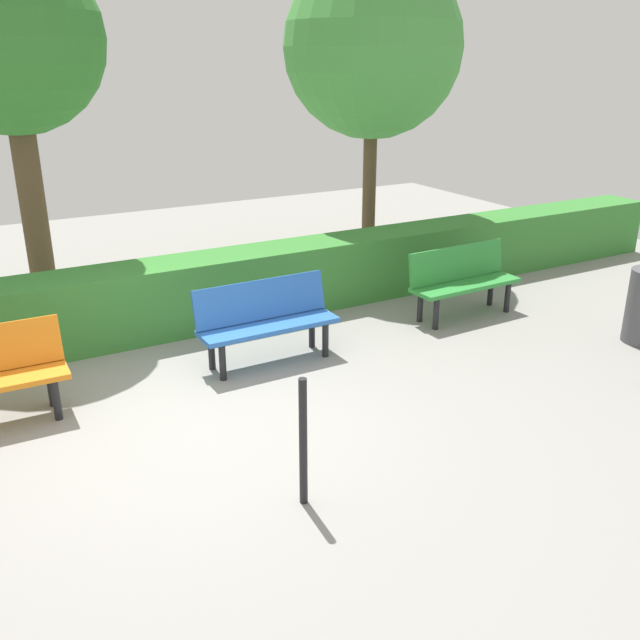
{
  "coord_description": "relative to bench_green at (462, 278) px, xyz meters",
  "views": [
    {
      "loc": [
        1.72,
        5.3,
        3.06
      ],
      "look_at": [
        -1.5,
        -0.42,
        0.55
      ],
      "focal_mm": 38.94,
      "sensor_mm": 36.0,
      "label": 1
    }
  ],
  "objects": [
    {
      "name": "tree_near",
      "position": [
        -0.29,
        -2.57,
        2.68
      ],
      "size": [
        2.56,
        2.56,
        4.46
      ],
      "color": "brown",
      "rests_on": "ground_plane"
    },
    {
      "name": "hedge_row",
      "position": [
        2.61,
        -1.25,
        -0.06
      ],
      "size": [
        14.26,
        0.68,
        0.84
      ],
      "primitive_type": "cube",
      "color": "#387F33",
      "rests_on": "ground_plane"
    },
    {
      "name": "ground_plane",
      "position": [
        3.83,
        0.98,
        -0.48
      ],
      "size": [
        18.26,
        18.26,
        0.0
      ],
      "primitive_type": "plane",
      "color": "gray"
    },
    {
      "name": "bench_green",
      "position": [
        0.0,
        0.0,
        0.0
      ],
      "size": [
        1.48,
        0.49,
        0.86
      ],
      "rotation": [
        0.0,
        0.0,
        0.03
      ],
      "color": "#2D8C38",
      "rests_on": "ground_plane"
    },
    {
      "name": "railing_post_mid",
      "position": [
        3.56,
        2.5,
        0.02
      ],
      "size": [
        0.06,
        0.06,
        1.0
      ],
      "primitive_type": "cylinder",
      "color": "black",
      "rests_on": "ground_plane"
    },
    {
      "name": "tree_mid",
      "position": [
        4.52,
        -2.56,
        2.71
      ],
      "size": [
        2.09,
        2.09,
        4.29
      ],
      "color": "brown",
      "rests_on": "ground_plane"
    },
    {
      "name": "bench_blue",
      "position": [
        2.71,
        0.07,
        0.0
      ],
      "size": [
        1.49,
        0.48,
        0.86
      ],
      "rotation": [
        0.0,
        0.0,
        0.01
      ],
      "color": "blue",
      "rests_on": "ground_plane"
    }
  ]
}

